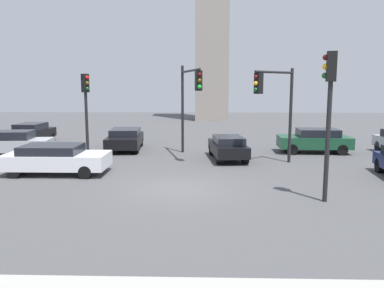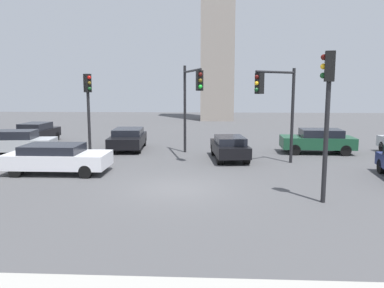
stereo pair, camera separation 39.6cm
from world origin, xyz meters
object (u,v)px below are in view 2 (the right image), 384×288
car_1 (318,140)px  car_2 (230,147)px  traffic_light_2 (276,97)px  car_7 (37,132)px  traffic_light_1 (327,99)px  traffic_light_3 (88,100)px  car_3 (57,158)px  car_4 (128,138)px  car_0 (18,142)px  traffic_light_0 (191,92)px

car_1 → car_2: car_1 is taller
traffic_light_2 → car_7: traffic_light_2 is taller
traffic_light_1 → traffic_light_3: size_ratio=1.10×
car_1 → car_3: size_ratio=0.93×
car_4 → car_1: bearing=82.0°
car_1 → car_2: (-5.41, -2.37, -0.07)m
car_1 → car_2: bearing=25.7°
car_0 → car_4: (5.87, 2.60, -0.08)m
traffic_light_0 → car_3: size_ratio=1.12×
traffic_light_2 → car_3: (-10.36, -2.27, -2.77)m
car_2 → car_7: (-13.39, 5.59, 0.06)m
car_4 → car_7: car_7 is taller
traffic_light_3 → car_2: size_ratio=1.13×
car_0 → car_1: (17.62, 1.78, -0.01)m
traffic_light_2 → car_3: size_ratio=1.06×
car_3 → car_1: bearing=24.6°
traffic_light_0 → traffic_light_3: traffic_light_0 is taller
traffic_light_3 → car_7: 8.29m
traffic_light_2 → car_2: traffic_light_2 is taller
car_0 → traffic_light_1: bearing=-35.1°
car_0 → car_7: 5.14m
traffic_light_1 → traffic_light_3: bearing=-24.6°
traffic_light_1 → traffic_light_3: (-10.69, 7.87, -0.32)m
traffic_light_3 → car_4: traffic_light_3 is taller
traffic_light_2 → car_2: 3.87m
car_0 → car_3: bearing=-53.1°
car_0 → car_4: bearing=18.0°
traffic_light_0 → car_1: traffic_light_0 is taller
car_2 → car_3: car_3 is taller
traffic_light_0 → car_4: (-4.22, 2.85, -2.99)m
traffic_light_3 → car_4: 4.34m
traffic_light_1 → car_3: traffic_light_1 is taller
traffic_light_0 → car_0: size_ratio=1.27×
traffic_light_1 → traffic_light_3: 13.27m
traffic_light_2 → traffic_light_3: (-10.01, 1.54, -0.21)m
traffic_light_2 → car_1: (3.20, 3.89, -2.72)m
traffic_light_2 → car_4: bearing=-68.4°
traffic_light_0 → car_7: bearing=-129.3°
traffic_light_3 → car_7: bearing=176.0°
traffic_light_1 → car_7: traffic_light_1 is taller
car_1 → car_2: 5.91m
traffic_light_3 → car_2: traffic_light_3 is taller
car_1 → car_7: 19.08m
car_3 → car_4: 7.21m
car_0 → car_3: (4.06, -4.38, -0.06)m
traffic_light_1 → car_1: traffic_light_1 is taller
traffic_light_1 → car_4: 14.67m
traffic_light_2 → car_7: (-15.60, 7.11, -2.73)m
traffic_light_0 → car_7: traffic_light_0 is taller
car_2 → traffic_light_1: bearing=-166.1°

